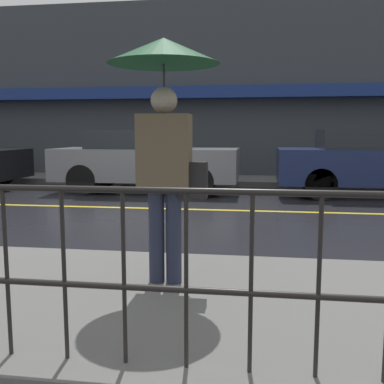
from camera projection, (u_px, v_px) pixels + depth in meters
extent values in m
plane|color=black|center=(128.00, 208.00, 8.54)|extent=(80.00, 80.00, 0.00)
cube|color=#60605E|center=(173.00, 180.00, 12.98)|extent=(28.00, 1.90, 0.15)
cube|color=gold|center=(128.00, 208.00, 8.54)|extent=(25.20, 0.12, 0.01)
cube|color=#383D42|center=(179.00, 91.00, 13.72)|extent=(28.00, 0.30, 5.35)
cube|color=navy|center=(176.00, 93.00, 13.31)|extent=(16.80, 0.55, 0.35)
cylinder|color=black|center=(7.00, 273.00, 2.54)|extent=(0.02, 0.02, 0.97)
cylinder|color=black|center=(64.00, 275.00, 2.49)|extent=(0.02, 0.02, 0.97)
cylinder|color=black|center=(124.00, 278.00, 2.44)|extent=(0.02, 0.02, 0.97)
cylinder|color=black|center=(186.00, 281.00, 2.39)|extent=(0.02, 0.02, 0.97)
cylinder|color=black|center=(251.00, 284.00, 2.34)|extent=(0.02, 0.02, 0.97)
cylinder|color=black|center=(319.00, 288.00, 2.29)|extent=(0.02, 0.02, 0.97)
cylinder|color=#23283D|center=(157.00, 236.00, 3.81)|extent=(0.13, 0.13, 0.79)
cylinder|color=#23283D|center=(174.00, 237.00, 3.79)|extent=(0.13, 0.13, 0.79)
cube|color=brown|center=(164.00, 153.00, 3.71)|extent=(0.43, 0.26, 0.63)
sphere|color=gray|center=(164.00, 100.00, 3.65)|extent=(0.22, 0.22, 0.22)
cylinder|color=#262628|center=(164.00, 109.00, 3.66)|extent=(0.02, 0.02, 0.71)
cone|color=#144723|center=(164.00, 51.00, 3.60)|extent=(0.91, 0.91, 0.21)
cube|color=black|center=(193.00, 180.00, 3.71)|extent=(0.24, 0.12, 0.30)
cylinder|color=black|center=(2.00, 174.00, 12.21)|extent=(0.62, 0.22, 0.62)
cube|color=slate|center=(147.00, 164.00, 10.76)|extent=(4.35, 1.70, 0.75)
cube|color=#1E2328|center=(140.00, 139.00, 10.71)|extent=(2.26, 1.57, 0.43)
cylinder|color=black|center=(206.00, 175.00, 11.34)|extent=(0.70, 0.22, 0.70)
cylinder|color=black|center=(199.00, 182.00, 9.89)|extent=(0.70, 0.22, 0.70)
cylinder|color=black|center=(104.00, 174.00, 11.72)|extent=(0.70, 0.22, 0.70)
cylinder|color=black|center=(82.00, 180.00, 10.27)|extent=(0.70, 0.22, 0.70)
cube|color=#19234C|center=(382.00, 166.00, 9.99)|extent=(4.58, 1.76, 0.77)
cube|color=#1E2328|center=(375.00, 139.00, 9.94)|extent=(2.38, 1.62, 0.43)
cylinder|color=black|center=(312.00, 177.00, 10.99)|extent=(0.68, 0.22, 0.68)
cylinder|color=black|center=(321.00, 184.00, 9.49)|extent=(0.68, 0.22, 0.68)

